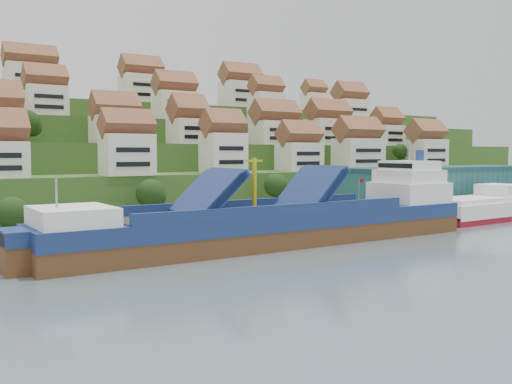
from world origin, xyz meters
TOP-DOWN VIEW (x-y plane):
  - ground at (0.00, 0.00)m, footprint 300.00×300.00m
  - quay at (20.00, 15.00)m, footprint 180.00×14.00m
  - hillside at (0.00, 103.55)m, footprint 260.00×128.00m
  - hillside_village at (2.00, 60.81)m, footprint 159.80×63.73m
  - hillside_trees at (-19.33, 42.26)m, footprint 141.44×62.31m
  - warehouse at (52.00, 17.00)m, footprint 60.00×15.00m
  - flagpole at (18.11, 10.00)m, footprint 1.28×0.16m
  - cargo_ship at (-9.85, -1.36)m, footprint 80.74×12.68m
  - second_ship at (49.19, 1.51)m, footprint 31.13×12.27m

SIDE VIEW (x-z plane):
  - ground at x=0.00m, z-range 0.00..0.00m
  - quay at x=20.00m, z-range 0.00..2.20m
  - second_ship at x=49.19m, z-range -1.77..7.17m
  - cargo_ship at x=-9.85m, z-range -5.58..12.36m
  - flagpole at x=18.11m, z-range 2.88..10.88m
  - warehouse at x=52.00m, z-range 2.20..12.20m
  - hillside at x=0.00m, z-range -4.84..26.16m
  - hillside_trees at x=-19.33m, z-range 0.49..31.15m
  - hillside_village at x=2.00m, z-range 9.70..39.29m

